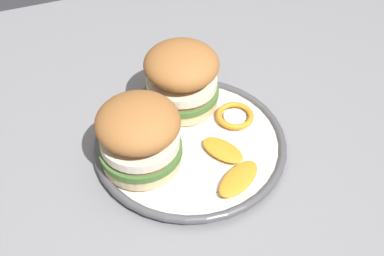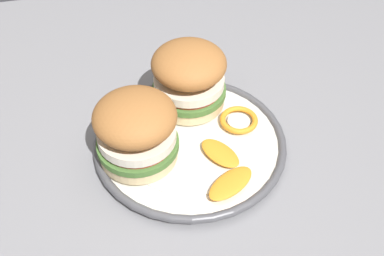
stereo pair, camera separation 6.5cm
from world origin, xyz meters
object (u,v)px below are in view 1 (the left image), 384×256
sandwich_half_left (139,135)px  sandwich_half_right (182,77)px  dining_table (186,177)px  dinner_plate (192,143)px

sandwich_half_left → sandwich_half_right: same height
dining_table → sandwich_half_right: 0.17m
dinner_plate → sandwich_half_left: size_ratio=1.78×
dinner_plate → sandwich_half_right: (-0.01, -0.08, 0.06)m
dining_table → sandwich_half_left: size_ratio=8.06×
dinner_plate → sandwich_half_right: 0.10m
sandwich_half_left → dinner_plate: bearing=-170.2°
sandwich_half_left → sandwich_half_right: (-0.09, -0.09, 0.00)m
dining_table → dinner_plate: bearing=98.8°
sandwich_half_left → sandwich_half_right: size_ratio=1.00×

